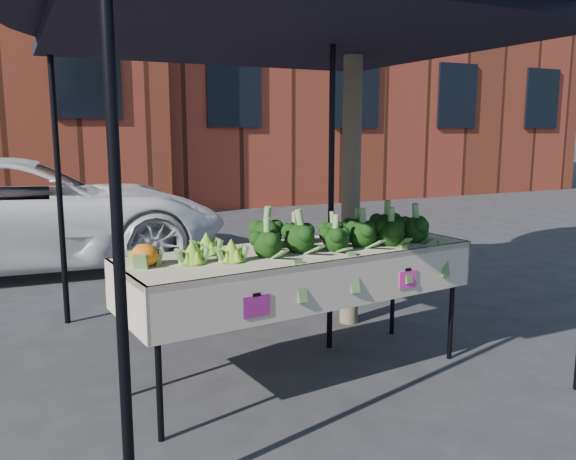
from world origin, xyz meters
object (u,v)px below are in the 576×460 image
object	(u,v)px
table	(301,314)
street_tree	(353,50)
vehicle	(12,64)
canopy	(285,174)

from	to	relation	value
table	street_tree	world-z (taller)	street_tree
vehicle	street_tree	bearing A→B (deg)	-141.17
table	canopy	xyz separation A→B (m)	(0.10, 0.47, 0.92)
canopy	table	bearing A→B (deg)	-102.26
vehicle	street_tree	distance (m)	4.33
canopy	street_tree	size ratio (longest dim) A/B	0.68
vehicle	canopy	bearing A→B (deg)	-153.14
canopy	street_tree	world-z (taller)	street_tree
canopy	street_tree	bearing A→B (deg)	25.26
canopy	vehicle	distance (m)	4.40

